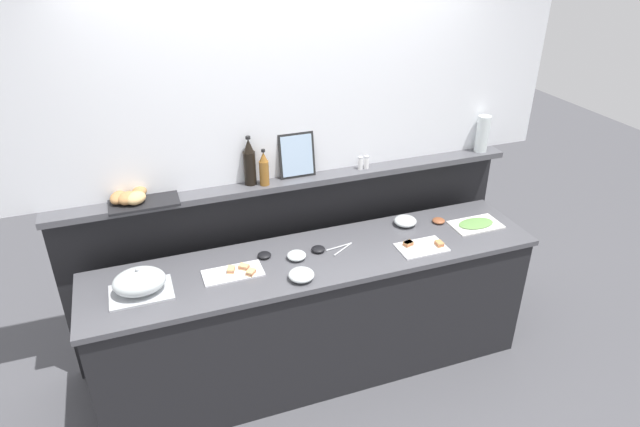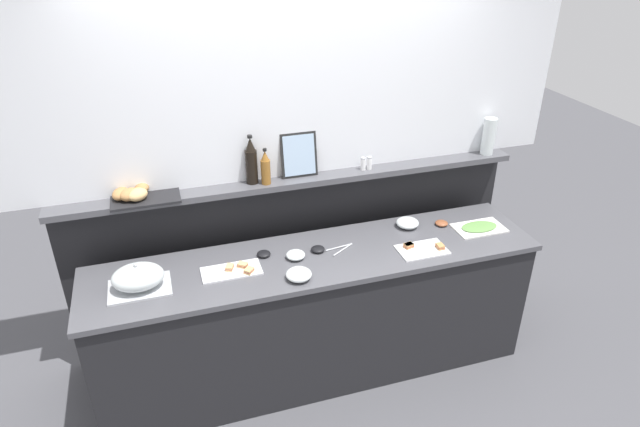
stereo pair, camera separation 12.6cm
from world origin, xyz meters
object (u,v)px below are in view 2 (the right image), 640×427
serving_tongs (341,248)px  bread_basket (136,194)px  glass_bowl_large (296,255)px  condiment_bowl_cream (264,254)px  glass_bowl_medium (299,275)px  cold_cuts_platter (479,228)px  serving_cloche (138,278)px  glass_bowl_small (407,223)px  vinegar_bottle_amber (266,168)px  pepper_shaker (369,163)px  sandwich_platter_front (421,249)px  framed_picture (299,155)px  condiment_bowl_teal (318,249)px  sandwich_platter_side (233,270)px  wine_bottle_dark (251,162)px  salt_shaker (363,164)px  condiment_bowl_dark (441,223)px  water_carafe (489,136)px

serving_tongs → bread_basket: bearing=162.4°
glass_bowl_large → condiment_bowl_cream: size_ratio=1.40×
glass_bowl_medium → cold_cuts_platter: bearing=8.3°
serving_cloche → serving_tongs: serving_cloche is taller
serving_cloche → glass_bowl_small: size_ratio=2.25×
vinegar_bottle_amber → pepper_shaker: (0.70, 0.02, -0.06)m
sandwich_platter_front → bread_basket: size_ratio=0.75×
framed_picture → cold_cuts_platter: bearing=-22.2°
glass_bowl_large → vinegar_bottle_amber: 0.57m
serving_cloche → condiment_bowl_teal: 1.07m
sandwich_platter_side → wine_bottle_dark: bearing=63.3°
condiment_bowl_teal → vinegar_bottle_amber: bearing=124.9°
serving_cloche → pepper_shaker: size_ratio=3.91×
cold_cuts_platter → framed_picture: framed_picture is taller
condiment_bowl_cream → glass_bowl_small: bearing=3.7°
pepper_shaker → salt_shaker: bearing=180.0°
framed_picture → glass_bowl_medium: bearing=-106.4°
glass_bowl_large → glass_bowl_medium: bearing=-100.4°
serving_cloche → salt_shaker: (1.49, 0.43, 0.31)m
sandwich_platter_side → condiment_bowl_teal: size_ratio=4.06×
cold_cuts_platter → wine_bottle_dark: wine_bottle_dark is taller
cold_cuts_platter → glass_bowl_large: bearing=178.9°
sandwich_platter_side → glass_bowl_medium: glass_bowl_medium is taller
condiment_bowl_dark → framed_picture: framed_picture is taller
condiment_bowl_cream → framed_picture: framed_picture is taller
pepper_shaker → condiment_bowl_cream: bearing=-159.1°
sandwich_platter_side → vinegar_bottle_amber: size_ratio=1.47×
glass_bowl_large → condiment_bowl_dark: size_ratio=1.37×
water_carafe → cold_cuts_platter: bearing=-121.8°
water_carafe → pepper_shaker: bearing=180.0°
wine_bottle_dark → cold_cuts_platter: bearing=-17.0°
condiment_bowl_cream → salt_shaker: 0.90m
glass_bowl_small → bread_basket: 1.73m
cold_cuts_platter → pepper_shaker: bearing=147.0°
sandwich_platter_front → serving_cloche: (-1.68, 0.11, 0.06)m
condiment_bowl_teal → wine_bottle_dark: wine_bottle_dark is taller
serving_cloche → wine_bottle_dark: 0.97m
serving_cloche → condiment_bowl_cream: bearing=9.6°
condiment_bowl_dark → condiment_bowl_cream: 1.22m
condiment_bowl_teal → vinegar_bottle_amber: vinegar_bottle_amber is taller
wine_bottle_dark → bread_basket: wine_bottle_dark is taller
glass_bowl_large → cold_cuts_platter: bearing=-1.1°
serving_tongs → wine_bottle_dark: (-0.46, 0.40, 0.48)m
condiment_bowl_teal → glass_bowl_large: bearing=-167.2°
sandwich_platter_side → glass_bowl_medium: 0.39m
glass_bowl_large → glass_bowl_small: size_ratio=0.77×
sandwich_platter_front → bread_basket: 1.76m
salt_shaker → water_carafe: bearing=0.0°
condiment_bowl_cream → bread_basket: (-0.69, 0.30, 0.37)m
cold_cuts_platter → serving_cloche: size_ratio=0.98×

